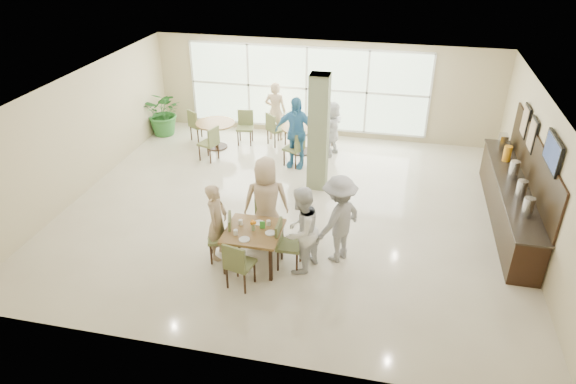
% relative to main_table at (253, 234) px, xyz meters
% --- Properties ---
extents(ground, '(10.00, 10.00, 0.00)m').
position_rel_main_table_xyz_m(ground, '(0.25, 2.15, -0.67)').
color(ground, beige).
rests_on(ground, ground).
extents(room_shell, '(10.00, 10.00, 10.00)m').
position_rel_main_table_xyz_m(room_shell, '(0.25, 2.15, 1.04)').
color(room_shell, white).
rests_on(room_shell, ground).
extents(window_bank, '(7.00, 0.04, 7.00)m').
position_rel_main_table_xyz_m(window_bank, '(-0.25, 6.61, 0.73)').
color(window_bank, silver).
rests_on(window_bank, ground).
extents(column, '(0.45, 0.45, 2.80)m').
position_rel_main_table_xyz_m(column, '(0.65, 3.35, 0.73)').
color(column, '#767E58').
rests_on(column, ground).
extents(main_table, '(1.04, 1.04, 0.75)m').
position_rel_main_table_xyz_m(main_table, '(0.00, 0.00, 0.00)').
color(main_table, brown).
rests_on(main_table, ground).
extents(round_table_left, '(1.10, 1.10, 0.75)m').
position_rel_main_table_xyz_m(round_table_left, '(-2.54, 5.07, -0.09)').
color(round_table_left, brown).
rests_on(round_table_left, ground).
extents(round_table_right, '(1.13, 1.13, 0.75)m').
position_rel_main_table_xyz_m(round_table_right, '(-0.12, 5.27, -0.09)').
color(round_table_right, brown).
rests_on(round_table_right, ground).
extents(chairs_main_table, '(1.85, 1.92, 0.95)m').
position_rel_main_table_xyz_m(chairs_main_table, '(-0.03, 0.02, -0.19)').
color(chairs_main_table, '#576336').
rests_on(chairs_main_table, ground).
extents(chairs_table_left, '(1.94, 1.81, 0.95)m').
position_rel_main_table_xyz_m(chairs_table_left, '(-2.49, 5.05, -0.19)').
color(chairs_table_left, '#576336').
rests_on(chairs_table_left, ground).
extents(chairs_table_right, '(2.08, 1.83, 0.95)m').
position_rel_main_table_xyz_m(chairs_table_right, '(-0.17, 5.22, -0.19)').
color(chairs_table_right, '#576336').
rests_on(chairs_table_right, ground).
extents(tabletop_clutter, '(0.76, 0.79, 0.21)m').
position_rel_main_table_xyz_m(tabletop_clutter, '(0.00, 0.01, 0.14)').
color(tabletop_clutter, white).
rests_on(tabletop_clutter, main_table).
extents(buffet_counter, '(0.64, 4.70, 1.95)m').
position_rel_main_table_xyz_m(buffet_counter, '(4.95, 2.66, -0.11)').
color(buffet_counter, black).
rests_on(buffet_counter, ground).
extents(wall_tv, '(0.06, 1.00, 0.58)m').
position_rel_main_table_xyz_m(wall_tv, '(5.19, 1.55, 1.48)').
color(wall_tv, black).
rests_on(wall_tv, ground).
extents(framed_art_a, '(0.05, 0.55, 0.70)m').
position_rel_main_table_xyz_m(framed_art_a, '(5.20, 3.15, 1.18)').
color(framed_art_a, black).
rests_on(framed_art_a, ground).
extents(framed_art_b, '(0.05, 0.55, 0.70)m').
position_rel_main_table_xyz_m(framed_art_b, '(5.20, 3.95, 1.18)').
color(framed_art_b, black).
rests_on(framed_art_b, ground).
extents(potted_plant, '(1.28, 1.28, 1.38)m').
position_rel_main_table_xyz_m(potted_plant, '(-4.35, 5.66, 0.02)').
color(potted_plant, '#2C6F2D').
rests_on(potted_plant, ground).
extents(teen_left, '(0.40, 0.59, 1.56)m').
position_rel_main_table_xyz_m(teen_left, '(-0.74, 0.09, 0.11)').
color(teen_left, tan).
rests_on(teen_left, ground).
extents(teen_far, '(1.01, 0.74, 1.86)m').
position_rel_main_table_xyz_m(teen_far, '(0.05, 0.79, 0.26)').
color(teen_far, tan).
rests_on(teen_far, ground).
extents(teen_right, '(0.91, 1.01, 1.71)m').
position_rel_main_table_xyz_m(teen_right, '(0.89, 0.03, 0.19)').
color(teen_right, white).
rests_on(teen_right, ground).
extents(teen_standing, '(1.17, 1.32, 1.77)m').
position_rel_main_table_xyz_m(teen_standing, '(1.52, 0.51, 0.22)').
color(teen_standing, gray).
rests_on(teen_standing, ground).
extents(adult_a, '(1.18, 0.76, 1.89)m').
position_rel_main_table_xyz_m(adult_a, '(-0.10, 4.36, 0.28)').
color(adult_a, teal).
rests_on(adult_a, ground).
extents(adult_b, '(1.05, 1.55, 1.54)m').
position_rel_main_table_xyz_m(adult_b, '(0.70, 5.27, 0.10)').
color(adult_b, white).
rests_on(adult_b, ground).
extents(adult_standing, '(0.63, 0.41, 1.73)m').
position_rel_main_table_xyz_m(adult_standing, '(-1.04, 6.01, 0.20)').
color(adult_standing, tan).
rests_on(adult_standing, ground).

